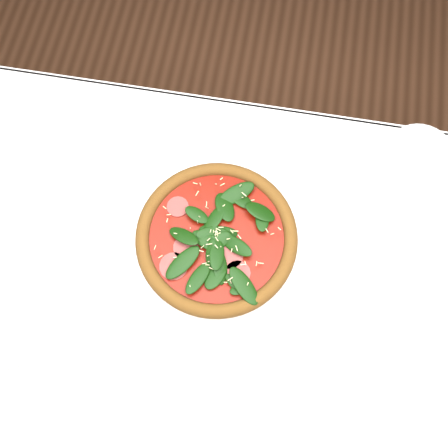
# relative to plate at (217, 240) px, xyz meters

# --- Properties ---
(ground) EXTENTS (6.00, 6.00, 0.00)m
(ground) POSITION_rel_plate_xyz_m (0.02, -0.10, -0.76)
(ground) COLOR brown
(ground) RESTS_ON ground
(dining_table) EXTENTS (1.21, 0.81, 0.75)m
(dining_table) POSITION_rel_plate_xyz_m (0.02, -0.10, -0.11)
(dining_table) COLOR white
(dining_table) RESTS_ON ground
(plate) EXTENTS (0.35, 0.35, 0.01)m
(plate) POSITION_rel_plate_xyz_m (0.00, 0.00, 0.00)
(plate) COLOR white
(plate) RESTS_ON dining_table
(pizza) EXTENTS (0.36, 0.36, 0.04)m
(pizza) POSITION_rel_plate_xyz_m (0.00, -0.00, 0.02)
(pizza) COLOR brown
(pizza) RESTS_ON plate
(saucer_far) EXTENTS (0.13, 0.13, 0.01)m
(saucer_far) POSITION_rel_plate_xyz_m (0.37, 0.24, -0.00)
(saucer_far) COLOR white
(saucer_far) RESTS_ON dining_table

